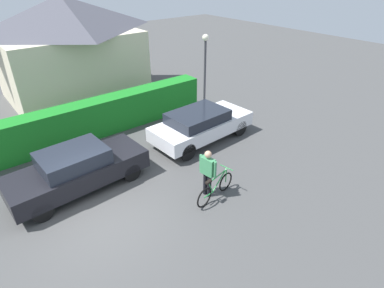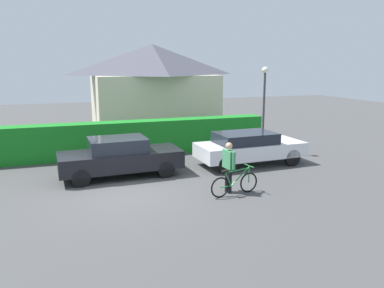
{
  "view_description": "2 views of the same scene",
  "coord_description": "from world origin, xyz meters",
  "px_view_note": "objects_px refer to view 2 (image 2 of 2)",
  "views": [
    {
      "loc": [
        -2.25,
        -6.98,
        6.46
      ],
      "look_at": [
        3.31,
        -0.07,
        1.34
      ],
      "focal_mm": 29.43,
      "sensor_mm": 36.0,
      "label": 1
    },
    {
      "loc": [
        -1.72,
        -11.8,
        4.07
      ],
      "look_at": [
        2.33,
        0.24,
        1.37
      ],
      "focal_mm": 35.82,
      "sensor_mm": 36.0,
      "label": 2
    }
  ],
  "objects_px": {
    "person_rider": "(229,164)",
    "street_lamp": "(264,98)",
    "bicycle": "(235,184)",
    "parked_car_near": "(120,157)",
    "parked_car_far": "(249,147)",
    "fire_hydrant": "(112,157)"
  },
  "relations": [
    {
      "from": "person_rider",
      "to": "fire_hydrant",
      "type": "distance_m",
      "value": 5.33
    },
    {
      "from": "person_rider",
      "to": "parked_car_near",
      "type": "bearing_deg",
      "value": 136.02
    },
    {
      "from": "parked_car_far",
      "to": "bicycle",
      "type": "distance_m",
      "value": 3.81
    },
    {
      "from": "person_rider",
      "to": "street_lamp",
      "type": "height_order",
      "value": "street_lamp"
    },
    {
      "from": "bicycle",
      "to": "fire_hydrant",
      "type": "height_order",
      "value": "bicycle"
    },
    {
      "from": "fire_hydrant",
      "to": "parked_car_far",
      "type": "bearing_deg",
      "value": -14.52
    },
    {
      "from": "parked_car_near",
      "to": "parked_car_far",
      "type": "bearing_deg",
      "value": -0.02
    },
    {
      "from": "parked_car_near",
      "to": "person_rider",
      "type": "height_order",
      "value": "person_rider"
    },
    {
      "from": "street_lamp",
      "to": "fire_hydrant",
      "type": "distance_m",
      "value": 7.06
    },
    {
      "from": "parked_car_near",
      "to": "fire_hydrant",
      "type": "relative_size",
      "value": 5.47
    },
    {
      "from": "person_rider",
      "to": "fire_hydrant",
      "type": "bearing_deg",
      "value": 126.32
    },
    {
      "from": "parked_car_far",
      "to": "person_rider",
      "type": "relative_size",
      "value": 2.7
    },
    {
      "from": "bicycle",
      "to": "fire_hydrant",
      "type": "distance_m",
      "value": 5.58
    },
    {
      "from": "bicycle",
      "to": "person_rider",
      "type": "xyz_separation_m",
      "value": [
        -0.1,
        0.27,
        0.59
      ]
    },
    {
      "from": "bicycle",
      "to": "person_rider",
      "type": "relative_size",
      "value": 1.05
    },
    {
      "from": "parked_car_far",
      "to": "bicycle",
      "type": "height_order",
      "value": "parked_car_far"
    },
    {
      "from": "parked_car_far",
      "to": "fire_hydrant",
      "type": "bearing_deg",
      "value": 165.48
    },
    {
      "from": "parked_car_far",
      "to": "street_lamp",
      "type": "xyz_separation_m",
      "value": [
        1.41,
        1.43,
        1.82
      ]
    },
    {
      "from": "parked_car_near",
      "to": "street_lamp",
      "type": "relative_size",
      "value": 1.13
    },
    {
      "from": "parked_car_far",
      "to": "person_rider",
      "type": "height_order",
      "value": "person_rider"
    },
    {
      "from": "person_rider",
      "to": "street_lamp",
      "type": "bearing_deg",
      "value": 50.29
    },
    {
      "from": "parked_car_near",
      "to": "parked_car_far",
      "type": "distance_m",
      "value": 5.18
    }
  ]
}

